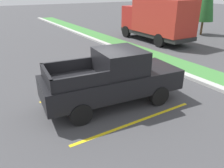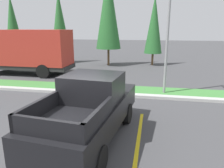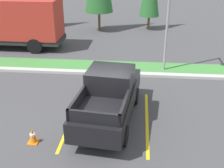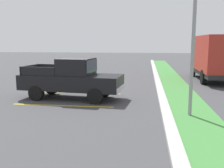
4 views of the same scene
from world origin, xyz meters
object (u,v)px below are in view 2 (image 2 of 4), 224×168
(street_light, at_px, (169,19))
(cypress_tree_left_inner, at_px, (59,21))
(pickup_truck_main, at_px, (90,108))
(cypress_tree_right_inner, at_px, (154,25))
(cypress_tree_leftmost, at_px, (13,23))
(cargo_truck_distant, at_px, (29,51))
(cypress_tree_center, at_px, (108,8))

(street_light, distance_m, cypress_tree_left_inner, 13.72)
(pickup_truck_main, distance_m, cypress_tree_right_inner, 15.32)
(pickup_truck_main, xyz_separation_m, cypress_tree_leftmost, (-12.27, 14.13, 2.92))
(cargo_truck_distant, relative_size, street_light, 1.00)
(cypress_tree_left_inner, xyz_separation_m, cypress_tree_right_inner, (9.31, 0.22, -0.35))
(cargo_truck_distant, xyz_separation_m, cypress_tree_center, (5.14, 5.23, 3.42))
(cypress_tree_right_inner, bearing_deg, pickup_truck_main, -97.12)
(street_light, distance_m, cypress_tree_leftmost, 17.24)
(cargo_truck_distant, relative_size, cypress_tree_left_inner, 0.97)
(cargo_truck_distant, height_order, cypress_tree_center, cypress_tree_center)
(cypress_tree_leftmost, bearing_deg, pickup_truck_main, -49.05)
(pickup_truck_main, xyz_separation_m, cypress_tree_left_inner, (-7.44, 14.73, 3.11))
(cypress_tree_left_inner, bearing_deg, cargo_truck_distant, -90.18)
(cargo_truck_distant, distance_m, cypress_tree_right_inner, 11.31)
(cypress_tree_leftmost, height_order, cypress_tree_center, cypress_tree_center)
(cypress_tree_center, distance_m, cypress_tree_right_inner, 4.52)
(cypress_tree_leftmost, bearing_deg, cypress_tree_left_inner, 7.09)
(cypress_tree_left_inner, height_order, cypress_tree_right_inner, cypress_tree_left_inner)
(pickup_truck_main, height_order, cargo_truck_distant, cargo_truck_distant)
(street_light, distance_m, cypress_tree_right_inner, 9.62)
(cypress_tree_left_inner, distance_m, cypress_tree_center, 5.28)
(pickup_truck_main, height_order, street_light, street_light)
(pickup_truck_main, xyz_separation_m, cypress_tree_right_inner, (1.87, 14.96, 2.76))
(cargo_truck_distant, xyz_separation_m, cypress_tree_left_inner, (0.02, 5.86, 2.31))
(cypress_tree_left_inner, distance_m, cypress_tree_right_inner, 9.32)
(cypress_tree_center, bearing_deg, cypress_tree_left_inner, 172.91)
(street_light, bearing_deg, pickup_truck_main, -115.67)
(pickup_truck_main, distance_m, cypress_tree_left_inner, 16.80)
(street_light, relative_size, cypress_tree_right_inner, 1.05)
(pickup_truck_main, bearing_deg, street_light, 64.33)
(pickup_truck_main, xyz_separation_m, cypress_tree_center, (-2.32, 14.10, 4.23))
(cargo_truck_distant, distance_m, cypress_tree_left_inner, 6.30)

